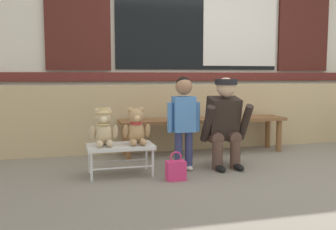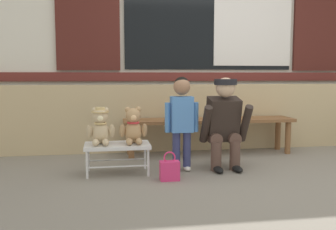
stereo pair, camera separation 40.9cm
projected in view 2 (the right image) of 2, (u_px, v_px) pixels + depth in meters
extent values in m
plane|color=gray|center=(259.00, 175.00, 3.75)|extent=(60.00, 60.00, 0.00)
cube|color=tan|center=(217.00, 116.00, 5.11)|extent=(7.20, 0.25, 0.85)
cube|color=silver|center=(208.00, 16.00, 5.48)|extent=(7.35, 0.20, 3.63)
cube|color=maroon|center=(210.00, 77.00, 5.45)|extent=(6.76, 0.04, 0.12)
cube|color=black|center=(210.00, 19.00, 5.37)|extent=(2.40, 0.03, 1.40)
cube|color=white|center=(253.00, 20.00, 5.46)|extent=(1.15, 0.02, 1.29)
cube|color=#4C1E19|center=(88.00, 16.00, 5.09)|extent=(0.84, 0.05, 1.43)
cube|color=#4C1E19|center=(321.00, 22.00, 5.63)|extent=(0.84, 0.05, 1.43)
cube|color=brown|center=(213.00, 122.00, 4.57)|extent=(2.10, 0.11, 0.04)
cube|color=brown|center=(209.00, 120.00, 4.71)|extent=(2.10, 0.11, 0.04)
cube|color=brown|center=(206.00, 119.00, 4.85)|extent=(2.10, 0.11, 0.04)
cylinder|color=brown|center=(131.00, 142.00, 4.44)|extent=(0.07, 0.07, 0.40)
cylinder|color=brown|center=(130.00, 138.00, 4.72)|extent=(0.07, 0.07, 0.40)
cylinder|color=brown|center=(288.00, 138.00, 4.76)|extent=(0.07, 0.07, 0.40)
cylinder|color=brown|center=(278.00, 134.00, 5.03)|extent=(0.07, 0.07, 0.40)
cube|color=silver|center=(117.00, 146.00, 3.79)|extent=(0.64, 0.36, 0.04)
cylinder|color=silver|center=(87.00, 165.00, 3.61)|extent=(0.02, 0.02, 0.26)
cylinder|color=silver|center=(88.00, 158.00, 3.90)|extent=(0.02, 0.02, 0.26)
cylinder|color=silver|center=(148.00, 163.00, 3.70)|extent=(0.02, 0.02, 0.26)
cylinder|color=silver|center=(145.00, 156.00, 4.00)|extent=(0.02, 0.02, 0.26)
cylinder|color=silver|center=(118.00, 167.00, 3.66)|extent=(0.58, 0.02, 0.02)
cylinder|color=silver|center=(117.00, 160.00, 3.95)|extent=(0.58, 0.02, 0.02)
ellipsoid|color=#CCB289|center=(101.00, 133.00, 3.77)|extent=(0.17, 0.14, 0.22)
sphere|color=#CCB289|center=(100.00, 116.00, 3.74)|extent=(0.15, 0.15, 0.15)
sphere|color=#FFEEBB|center=(100.00, 118.00, 3.69)|extent=(0.06, 0.06, 0.06)
sphere|color=#CCB289|center=(95.00, 110.00, 3.73)|extent=(0.06, 0.06, 0.06)
ellipsoid|color=#CCB289|center=(89.00, 132.00, 3.72)|extent=(0.06, 0.11, 0.16)
ellipsoid|color=#CCB289|center=(96.00, 143.00, 3.65)|extent=(0.06, 0.15, 0.06)
sphere|color=#CCB289|center=(106.00, 110.00, 3.75)|extent=(0.06, 0.06, 0.06)
ellipsoid|color=#CCB289|center=(112.00, 131.00, 3.75)|extent=(0.06, 0.11, 0.16)
ellipsoid|color=#CCB289|center=(106.00, 142.00, 3.67)|extent=(0.06, 0.15, 0.06)
torus|color=#D6B775|center=(100.00, 123.00, 3.75)|extent=(0.13, 0.13, 0.02)
cylinder|color=#D6B775|center=(100.00, 112.00, 3.74)|extent=(0.17, 0.17, 0.01)
cylinder|color=#D6B775|center=(100.00, 110.00, 3.74)|extent=(0.10, 0.10, 0.04)
ellipsoid|color=tan|center=(133.00, 132.00, 3.82)|extent=(0.17, 0.14, 0.22)
sphere|color=tan|center=(133.00, 116.00, 3.79)|extent=(0.15, 0.15, 0.15)
sphere|color=#F4C188|center=(134.00, 117.00, 3.74)|extent=(0.06, 0.06, 0.06)
sphere|color=tan|center=(128.00, 110.00, 3.79)|extent=(0.06, 0.06, 0.06)
ellipsoid|color=tan|center=(122.00, 131.00, 3.77)|extent=(0.06, 0.11, 0.16)
ellipsoid|color=tan|center=(129.00, 142.00, 3.71)|extent=(0.06, 0.15, 0.06)
sphere|color=tan|center=(138.00, 109.00, 3.80)|extent=(0.06, 0.06, 0.06)
ellipsoid|color=tan|center=(145.00, 130.00, 3.80)|extent=(0.06, 0.11, 0.16)
ellipsoid|color=tan|center=(139.00, 141.00, 3.72)|extent=(0.06, 0.15, 0.06)
torus|color=red|center=(133.00, 123.00, 3.80)|extent=(0.13, 0.13, 0.02)
cylinder|color=navy|center=(176.00, 150.00, 3.90)|extent=(0.08, 0.08, 0.36)
ellipsoid|color=silver|center=(177.00, 169.00, 3.90)|extent=(0.07, 0.12, 0.05)
cylinder|color=navy|center=(187.00, 149.00, 3.92)|extent=(0.08, 0.08, 0.36)
ellipsoid|color=silver|center=(187.00, 168.00, 3.92)|extent=(0.07, 0.12, 0.05)
cube|color=#4C84CC|center=(182.00, 114.00, 3.87)|extent=(0.22, 0.15, 0.36)
cylinder|color=#4C84CC|center=(168.00, 118.00, 3.85)|extent=(0.06, 0.06, 0.30)
cylinder|color=#4C84CC|center=(196.00, 117.00, 3.90)|extent=(0.06, 0.06, 0.30)
sphere|color=#9E7051|center=(182.00, 87.00, 3.84)|extent=(0.17, 0.17, 0.17)
sphere|color=black|center=(182.00, 85.00, 3.85)|extent=(0.16, 0.16, 0.16)
cylinder|color=brown|center=(216.00, 156.00, 3.91)|extent=(0.11, 0.11, 0.30)
cylinder|color=brown|center=(213.00, 138.00, 4.03)|extent=(0.13, 0.32, 0.13)
ellipsoid|color=black|center=(218.00, 170.00, 3.85)|extent=(0.09, 0.20, 0.06)
cylinder|color=brown|center=(235.00, 156.00, 3.95)|extent=(0.11, 0.11, 0.30)
cylinder|color=brown|center=(231.00, 137.00, 4.07)|extent=(0.13, 0.32, 0.13)
ellipsoid|color=black|center=(237.00, 169.00, 3.88)|extent=(0.09, 0.20, 0.06)
cube|color=#2D231E|center=(223.00, 119.00, 4.00)|extent=(0.32, 0.30, 0.47)
cylinder|color=#2D231E|center=(206.00, 124.00, 3.87)|extent=(0.08, 0.28, 0.40)
cylinder|color=#2D231E|center=(245.00, 123.00, 3.94)|extent=(0.08, 0.28, 0.40)
sphere|color=#DBB28E|center=(225.00, 87.00, 3.90)|extent=(0.20, 0.20, 0.20)
cylinder|color=black|center=(226.00, 82.00, 3.89)|extent=(0.23, 0.23, 0.06)
cube|color=brown|center=(237.00, 130.00, 4.13)|extent=(0.10, 0.22, 0.16)
cube|color=#E53370|center=(170.00, 171.00, 3.56)|extent=(0.18, 0.11, 0.18)
torus|color=#E53370|center=(170.00, 158.00, 3.55)|extent=(0.11, 0.01, 0.11)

